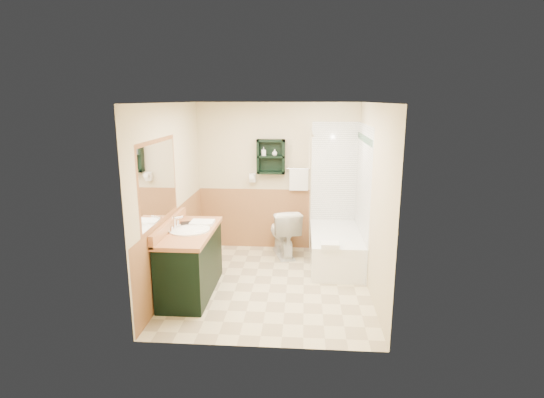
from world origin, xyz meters
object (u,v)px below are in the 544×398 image
Objects in this scene: vanity at (191,262)px; wall_shelf at (271,157)px; hair_dryer at (253,178)px; soap_bottle_b at (275,153)px; soap_bottle_a at (264,154)px; toilet at (283,232)px; vanity_book at (180,217)px; bathtub at (335,248)px.

wall_shelf is at bearing 62.59° from vanity.
vanity is (-0.89, -1.73, -1.13)m from wall_shelf.
soap_bottle_b reaches higher than hair_dryer.
soap_bottle_b is (0.18, 0.00, 0.01)m from soap_bottle_a.
soap_bottle_b is at bearing -4.69° from wall_shelf.
wall_shelf is 0.13m from soap_bottle_a.
soap_bottle_b reaches higher than toilet.
wall_shelf reaches higher than vanity.
vanity is 5.48× the size of vanity_book.
vanity is 12.75× the size of soap_bottle_b.
hair_dryer is (-0.30, 0.02, -0.35)m from wall_shelf.
soap_bottle_b is at bearing 0.00° from soap_bottle_a.
hair_dryer is 2.01m from vanity.
soap_bottle_b reaches higher than bathtub.
vanity_book is at bearing -155.48° from bathtub.
soap_bottle_b is at bearing 35.77° from vanity_book.
hair_dryer is 1.02m from toilet.
hair_dryer reaches higher than vanity_book.
wall_shelf is at bearing -4.76° from hair_dryer.
vanity is 2.24m from bathtub.
bathtub is 1.77m from soap_bottle_b.
wall_shelf is 1.76m from bathtub.
soap_bottle_a is at bearing 180.00° from soap_bottle_b.
soap_bottle_b reaches higher than soap_bottle_a.
toilet is at bearing -59.71° from soap_bottle_b.
soap_bottle_b is (-0.16, 0.27, 1.23)m from toilet.
wall_shelf reaches higher than bathtub.
vanity is at bearing -114.31° from soap_bottle_a.
hair_dryer is 0.18× the size of vanity.
vanity is at bearing 35.84° from toilet.
soap_bottle_a is at bearing -55.51° from toilet.
soap_bottle_a is 0.18m from soap_bottle_b.
wall_shelf is 2.27× the size of vanity_book.
hair_dryer is at bearing 170.66° from soap_bottle_a.
bathtub is (1.03, -0.59, -1.30)m from wall_shelf.
vanity_book is (-1.28, -1.26, 0.58)m from toilet.
hair_dryer is at bearing 155.02° from bathtub.
soap_bottle_a is (0.94, 1.54, 0.64)m from vanity_book.
toilet is 7.42× the size of soap_bottle_b.
vanity_book is (-1.06, -1.54, -0.59)m from wall_shelf.
vanity_book is at bearing -115.86° from hair_dryer.
toilet is at bearing 26.45° from vanity_book.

